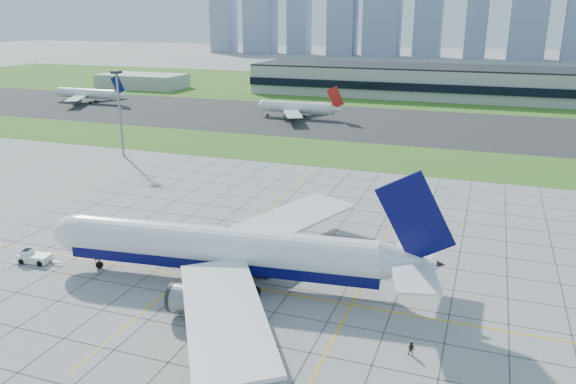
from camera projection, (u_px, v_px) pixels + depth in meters
name	position (u px, v px, depth m)	size (l,w,h in m)	color
ground	(246.00, 281.00, 91.28)	(1400.00, 1400.00, 0.00)	#9C9C97
grass_median	(365.00, 156.00, 171.97)	(700.00, 35.00, 0.04)	#3E7421
asphalt_taxiway	(396.00, 124.00, 221.27)	(700.00, 75.00, 0.04)	#383838
grass_far	(428.00, 90.00, 319.90)	(700.00, 145.00, 0.04)	#3E7421
apron_markings	(273.00, 255.00, 101.08)	(120.00, 130.00, 0.03)	#474744
terminal	(504.00, 84.00, 282.03)	(260.00, 43.00, 15.80)	#B7B7B2
service_block	(142.00, 81.00, 330.20)	(50.00, 25.00, 8.00)	#B7B7B2
light_mast	(119.00, 103.00, 167.35)	(2.50, 2.50, 25.60)	gray
airliner	(225.00, 250.00, 88.96)	(65.71, 66.26, 20.70)	white
pushback_tug	(33.00, 257.00, 97.75)	(8.08, 3.30, 2.22)	white
crew_near	(96.00, 257.00, 97.95)	(0.62, 0.41, 1.71)	black
crew_far	(411.00, 349.00, 70.91)	(0.92, 0.72, 1.89)	black
distant_jet_0	(88.00, 94.00, 274.36)	(38.29, 42.66, 14.08)	white
distant_jet_1	(298.00, 107.00, 233.25)	(35.02, 42.66, 14.08)	white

